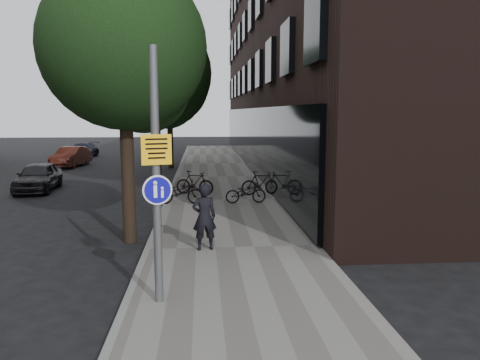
{
  "coord_description": "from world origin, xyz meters",
  "views": [
    {
      "loc": [
        -0.56,
        -8.4,
        3.6
      ],
      "look_at": [
        0.32,
        2.5,
        2.0
      ],
      "focal_mm": 35.0,
      "sensor_mm": 36.0,
      "label": 1
    }
  ],
  "objects": [
    {
      "name": "parked_car_mid",
      "position": [
        -9.22,
        23.2,
        0.65
      ],
      "size": [
        1.91,
        4.11,
        1.3
      ],
      "primitive_type": "imported",
      "rotation": [
        0.0,
        0.0,
        -0.14
      ],
      "color": "#4F1F16",
      "rests_on": "ground"
    },
    {
      "name": "street_tree_far",
      "position": [
        -2.53,
        22.14,
        5.11
      ],
      "size": [
        5.0,
        5.0,
        7.8
      ],
      "color": "black",
      "rests_on": "ground"
    },
    {
      "name": "parked_bike_curb_near",
      "position": [
        -1.42,
        9.24,
        0.57
      ],
      "size": [
        1.74,
        0.68,
        0.9
      ],
      "primitive_type": "imported",
      "rotation": [
        0.0,
        0.0,
        1.52
      ],
      "color": "black",
      "rests_on": "sidewalk"
    },
    {
      "name": "ground",
      "position": [
        0.0,
        0.0,
        0.0
      ],
      "size": [
        120.0,
        120.0,
        0.0
      ],
      "primitive_type": "plane",
      "color": "black",
      "rests_on": "ground"
    },
    {
      "name": "parked_car_far",
      "position": [
        -10.05,
        29.52,
        0.58
      ],
      "size": [
        2.17,
        4.2,
        1.16
      ],
      "primitive_type": "imported",
      "rotation": [
        0.0,
        0.0,
        -0.14
      ],
      "color": "black",
      "rests_on": "ground"
    },
    {
      "name": "parked_bike_facade_near",
      "position": [
        1.09,
        9.19,
        0.53
      ],
      "size": [
        1.59,
        0.64,
        0.82
      ],
      "primitive_type": "imported",
      "rotation": [
        0.0,
        0.0,
        1.64
      ],
      "color": "black",
      "rests_on": "sidewalk"
    },
    {
      "name": "street_tree_near",
      "position": [
        -2.53,
        4.64,
        5.11
      ],
      "size": [
        4.4,
        4.4,
        7.5
      ],
      "color": "black",
      "rests_on": "ground"
    },
    {
      "name": "signpost",
      "position": [
        -1.39,
        -0.04,
        2.45
      ],
      "size": [
        0.52,
        0.18,
        4.62
      ],
      "rotation": [
        0.0,
        0.0,
        0.28
      ],
      "color": "#595B5E",
      "rests_on": "sidewalk"
    },
    {
      "name": "parked_bike_facade_far",
      "position": [
        1.88,
        10.9,
        0.63
      ],
      "size": [
        1.75,
        0.74,
        1.02
      ],
      "primitive_type": "imported",
      "rotation": [
        0.0,
        0.0,
        1.73
      ],
      "color": "black",
      "rests_on": "sidewalk"
    },
    {
      "name": "pedestrian",
      "position": [
        -0.53,
        3.18,
        0.97
      ],
      "size": [
        0.68,
        0.51,
        1.69
      ],
      "primitive_type": "imported",
      "rotation": [
        0.0,
        0.0,
        3.33
      ],
      "color": "black",
      "rests_on": "sidewalk"
    },
    {
      "name": "parked_bike_curb_far",
      "position": [
        -0.89,
        11.25,
        0.62
      ],
      "size": [
        1.73,
        1.0,
        1.0
      ],
      "primitive_type": "imported",
      "rotation": [
        0.0,
        0.0,
        1.23
      ],
      "color": "black",
      "rests_on": "sidewalk"
    },
    {
      "name": "street_tree_mid",
      "position": [
        -2.53,
        13.14,
        5.11
      ],
      "size": [
        5.0,
        5.0,
        7.8
      ],
      "color": "black",
      "rests_on": "ground"
    },
    {
      "name": "building_right_dark_brick",
      "position": [
        8.5,
        22.0,
        9.0
      ],
      "size": [
        12.0,
        40.0,
        18.0
      ],
      "primitive_type": "cube",
      "color": "black",
      "rests_on": "ground"
    },
    {
      "name": "sidewalk",
      "position": [
        0.25,
        10.0,
        0.06
      ],
      "size": [
        4.5,
        60.0,
        0.12
      ],
      "primitive_type": "cube",
      "color": "slate",
      "rests_on": "ground"
    },
    {
      "name": "parked_car_near",
      "position": [
        -8.07,
        13.47,
        0.65
      ],
      "size": [
        1.79,
        3.93,
        1.31
      ],
      "primitive_type": "imported",
      "rotation": [
        0.0,
        0.0,
        0.06
      ],
      "color": "black",
      "rests_on": "ground"
    },
    {
      "name": "curb_edge",
      "position": [
        -2.0,
        10.0,
        0.07
      ],
      "size": [
        0.15,
        60.0,
        0.13
      ],
      "primitive_type": "cube",
      "color": "slate",
      "rests_on": "ground"
    }
  ]
}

